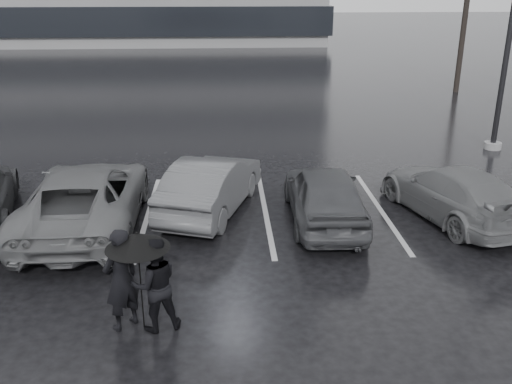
{
  "coord_description": "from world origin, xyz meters",
  "views": [
    {
      "loc": [
        -0.38,
        -10.06,
        5.32
      ],
      "look_at": [
        0.28,
        1.0,
        1.1
      ],
      "focal_mm": 40.0,
      "sensor_mm": 36.0,
      "label": 1
    }
  ],
  "objects_px": {
    "car_main": "(325,194)",
    "pedestrian_right": "(155,285)",
    "car_west_b": "(85,197)",
    "tree_north": "(467,0)",
    "car_east": "(453,192)",
    "pedestrian_left": "(121,279)",
    "car_west_a": "(211,184)"
  },
  "relations": [
    {
      "from": "car_west_a",
      "to": "tree_north",
      "type": "relative_size",
      "value": 0.48
    },
    {
      "from": "car_west_a",
      "to": "pedestrian_left",
      "type": "bearing_deg",
      "value": 92.77
    },
    {
      "from": "pedestrian_left",
      "to": "pedestrian_right",
      "type": "height_order",
      "value": "pedestrian_left"
    },
    {
      "from": "car_main",
      "to": "car_west_b",
      "type": "bearing_deg",
      "value": 1.05
    },
    {
      "from": "car_west_b",
      "to": "pedestrian_left",
      "type": "relative_size",
      "value": 3.01
    },
    {
      "from": "car_main",
      "to": "tree_north",
      "type": "height_order",
      "value": "tree_north"
    },
    {
      "from": "car_east",
      "to": "pedestrian_left",
      "type": "bearing_deg",
      "value": 14.63
    },
    {
      "from": "pedestrian_right",
      "to": "pedestrian_left",
      "type": "bearing_deg",
      "value": -24.51
    },
    {
      "from": "car_east",
      "to": "pedestrian_right",
      "type": "relative_size",
      "value": 2.69
    },
    {
      "from": "car_west_a",
      "to": "car_east",
      "type": "xyz_separation_m",
      "value": [
        5.6,
        -0.73,
        -0.05
      ]
    },
    {
      "from": "pedestrian_left",
      "to": "car_west_a",
      "type": "bearing_deg",
      "value": -150.16
    },
    {
      "from": "car_west_a",
      "to": "pedestrian_right",
      "type": "relative_size",
      "value": 2.56
    },
    {
      "from": "car_main",
      "to": "pedestrian_right",
      "type": "distance_m",
      "value": 5.29
    },
    {
      "from": "car_east",
      "to": "pedestrian_right",
      "type": "distance_m",
      "value": 7.63
    },
    {
      "from": "car_main",
      "to": "car_west_b",
      "type": "height_order",
      "value": "car_west_b"
    },
    {
      "from": "pedestrian_left",
      "to": "pedestrian_right",
      "type": "relative_size",
      "value": 1.09
    },
    {
      "from": "car_west_b",
      "to": "tree_north",
      "type": "relative_size",
      "value": 0.61
    },
    {
      "from": "car_west_b",
      "to": "pedestrian_right",
      "type": "bearing_deg",
      "value": 114.43
    },
    {
      "from": "car_west_a",
      "to": "car_west_b",
      "type": "height_order",
      "value": "car_west_b"
    },
    {
      "from": "pedestrian_left",
      "to": "pedestrian_right",
      "type": "bearing_deg",
      "value": 127.44
    },
    {
      "from": "pedestrian_right",
      "to": "car_west_b",
      "type": "bearing_deg",
      "value": -80.68
    },
    {
      "from": "car_main",
      "to": "pedestrian_right",
      "type": "xyz_separation_m",
      "value": [
        -3.4,
        -4.06,
        0.12
      ]
    },
    {
      "from": "car_west_a",
      "to": "car_main",
      "type": "bearing_deg",
      "value": -178.9
    },
    {
      "from": "pedestrian_left",
      "to": "tree_north",
      "type": "xyz_separation_m",
      "value": [
        13.02,
        19.09,
        3.39
      ]
    },
    {
      "from": "car_west_a",
      "to": "pedestrian_left",
      "type": "relative_size",
      "value": 2.35
    },
    {
      "from": "car_main",
      "to": "tree_north",
      "type": "relative_size",
      "value": 0.46
    },
    {
      "from": "car_main",
      "to": "pedestrian_left",
      "type": "relative_size",
      "value": 2.29
    },
    {
      "from": "car_east",
      "to": "pedestrian_left",
      "type": "distance_m",
      "value": 8.04
    },
    {
      "from": "pedestrian_left",
      "to": "tree_north",
      "type": "distance_m",
      "value": 23.35
    },
    {
      "from": "car_main",
      "to": "pedestrian_left",
      "type": "height_order",
      "value": "pedestrian_left"
    },
    {
      "from": "car_main",
      "to": "car_west_a",
      "type": "height_order",
      "value": "car_main"
    },
    {
      "from": "car_west_b",
      "to": "car_east",
      "type": "height_order",
      "value": "car_west_b"
    }
  ]
}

